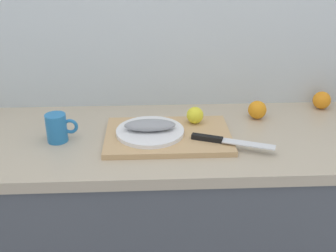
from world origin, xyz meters
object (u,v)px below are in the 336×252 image
(cutting_board, at_px, (168,136))
(orange_0, at_px, (322,100))
(fish_fillet, at_px, (150,125))
(chef_knife, at_px, (222,140))
(white_plate, at_px, (150,132))
(coffee_mug_1, at_px, (57,128))
(lemon_0, at_px, (195,115))

(cutting_board, bearing_deg, orange_0, 20.88)
(fish_fillet, bearing_deg, chef_knife, -18.52)
(cutting_board, distance_m, white_plate, 0.07)
(white_plate, relative_size, coffee_mug_1, 2.18)
(fish_fillet, distance_m, coffee_mug_1, 0.33)
(cutting_board, distance_m, lemon_0, 0.14)
(lemon_0, relative_size, orange_0, 0.87)
(cutting_board, distance_m, fish_fillet, 0.08)
(cutting_board, relative_size, lemon_0, 7.04)
(lemon_0, xyz_separation_m, orange_0, (0.56, 0.17, -0.02))
(cutting_board, bearing_deg, coffee_mug_1, -179.81)
(fish_fillet, bearing_deg, orange_0, 18.91)
(cutting_board, height_order, orange_0, orange_0)
(chef_knife, relative_size, lemon_0, 4.36)
(lemon_0, bearing_deg, white_plate, -154.16)
(chef_knife, relative_size, orange_0, 3.78)
(fish_fillet, relative_size, orange_0, 2.50)
(coffee_mug_1, xyz_separation_m, orange_0, (1.06, 0.26, -0.01))
(cutting_board, xyz_separation_m, coffee_mug_1, (-0.40, -0.00, 0.04))
(chef_knife, bearing_deg, cutting_board, 177.34)
(orange_0, bearing_deg, chef_knife, -145.29)
(white_plate, distance_m, lemon_0, 0.19)
(coffee_mug_1, bearing_deg, lemon_0, 9.98)
(white_plate, relative_size, lemon_0, 3.84)
(coffee_mug_1, height_order, orange_0, coffee_mug_1)
(cutting_board, bearing_deg, lemon_0, 39.10)
(white_plate, xyz_separation_m, orange_0, (0.73, 0.25, 0.01))
(lemon_0, distance_m, coffee_mug_1, 0.51)
(coffee_mug_1, distance_m, orange_0, 1.09)
(white_plate, bearing_deg, chef_knife, -18.52)
(cutting_board, relative_size, fish_fillet, 2.45)
(fish_fillet, distance_m, chef_knife, 0.26)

